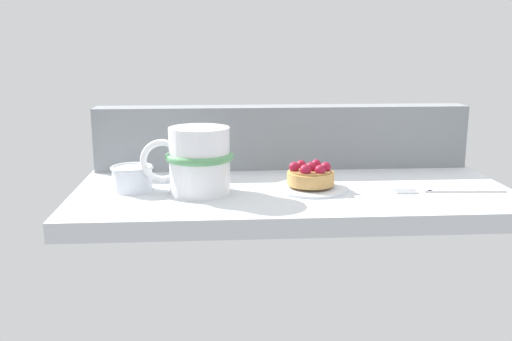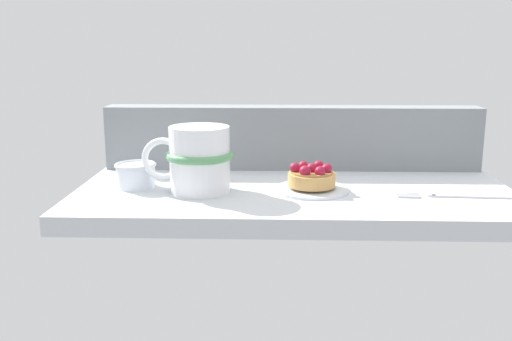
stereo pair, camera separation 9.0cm
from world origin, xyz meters
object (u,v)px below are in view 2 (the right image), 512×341
(dessert_plate, at_px, (311,188))
(raspberry_tart, at_px, (312,177))
(coffee_mug, at_px, (198,159))
(sugar_bowl, at_px, (136,174))
(dessert_fork, at_px, (454,195))

(dessert_plate, relative_size, raspberry_tart, 1.57)
(raspberry_tart, distance_m, coffee_mug, 0.18)
(sugar_bowl, bearing_deg, raspberry_tart, -2.56)
(raspberry_tart, distance_m, dessert_fork, 0.22)
(dessert_plate, bearing_deg, coffee_mug, -176.91)
(coffee_mug, relative_size, sugar_bowl, 2.16)
(sugar_bowl, bearing_deg, dessert_plate, -2.48)
(coffee_mug, bearing_deg, dessert_plate, 3.09)
(raspberry_tart, distance_m, sugar_bowl, 0.28)
(coffee_mug, height_order, sugar_bowl, coffee_mug)
(dessert_plate, bearing_deg, sugar_bowl, 177.52)
(raspberry_tart, height_order, dessert_fork, raspberry_tart)
(raspberry_tart, bearing_deg, sugar_bowl, 177.44)
(dessert_plate, bearing_deg, dessert_fork, -8.48)
(dessert_plate, height_order, raspberry_tart, raspberry_tart)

